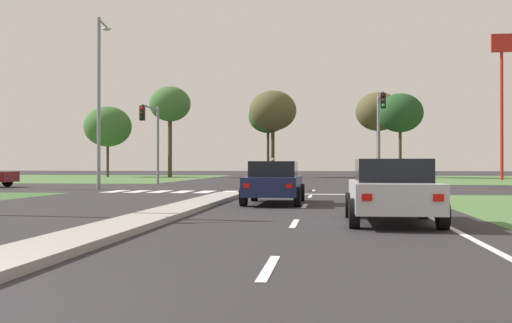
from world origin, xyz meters
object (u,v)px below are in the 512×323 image
pedestrian_at_median (273,167)px  treeline_second (170,105)px  car_black_fourth (263,170)px  treeline_near (108,127)px  car_navy_near (274,182)px  street_lamp_second (100,94)px  treeline_fourth (268,117)px  car_silver_third (392,190)px  traffic_signal_far_right (380,122)px  fastfood_pole_sign (502,75)px  treeline_third (273,111)px  treeline_fifth (378,112)px  traffic_signal_far_left (152,130)px  treeline_sixth (400,113)px

pedestrian_at_median → treeline_second: (-13.02, 20.36, 6.69)m
car_black_fourth → treeline_near: treeline_near is taller
car_navy_near → street_lamp_second: (-10.67, 11.23, 4.51)m
treeline_near → treeline_fourth: bearing=1.6°
car_navy_near → treeline_near: (-22.77, 44.75, 4.90)m
car_silver_third → traffic_signal_far_right: (1.88, 25.78, 3.34)m
pedestrian_at_median → fastfood_pole_sign: fastfood_pole_sign is taller
treeline_fourth → treeline_third: bearing=-60.0°
pedestrian_at_median → treeline_fifth: treeline_fifth is taller
car_black_fourth → fastfood_pole_sign: 23.76m
fastfood_pole_sign → treeline_fifth: fastfood_pole_sign is taller
pedestrian_at_median → treeline_third: 22.48m
fastfood_pole_sign → traffic_signal_far_left: bearing=-149.8°
pedestrian_at_median → treeline_near: size_ratio=0.21×
treeline_fourth → treeline_sixth: (13.90, -2.55, 0.02)m
fastfood_pole_sign → car_black_fourth: bearing=168.2°
treeline_third → treeline_fifth: treeline_third is taller
treeline_sixth → street_lamp_second: bearing=-122.3°
treeline_third → car_silver_third: bearing=-81.7°
car_silver_third → pedestrian_at_median: (-5.42, 29.28, 0.41)m
treeline_fifth → treeline_sixth: (2.00, -2.47, -0.36)m
car_silver_third → traffic_signal_far_right: size_ratio=0.69×
treeline_near → traffic_signal_far_right: bearing=-42.5°
treeline_fourth → fastfood_pole_sign: bearing=-25.7°
car_silver_third → car_black_fourth: (-7.97, 45.98, 0.07)m
car_navy_near → car_black_fourth: (-4.66, 39.31, 0.07)m
pedestrian_at_median → treeline_fourth: bearing=20.1°
treeline_fourth → treeline_second: bearing=-167.6°
car_navy_near → treeline_second: 46.11m
street_lamp_second → treeline_near: 35.64m
pedestrian_at_median → fastfood_pole_sign: 24.12m
traffic_signal_far_left → treeline_third: 26.06m
fastfood_pole_sign → treeline_fourth: (-21.77, 10.47, -2.67)m
car_silver_third → fastfood_pole_sign: fastfood_pole_sign is taller
treeline_fourth → treeline_fifth: size_ratio=0.93×
traffic_signal_far_right → treeline_second: (-20.32, 23.86, 3.76)m
treeline_fourth → treeline_fifth: 11.91m
car_black_fourth → treeline_fifth: bearing=-153.7°
car_black_fourth → fastfood_pole_sign: bearing=168.2°
pedestrian_at_median → treeline_third: bearing=18.8°
treeline_near → street_lamp_second: bearing=-70.2°
treeline_near → treeline_third: size_ratio=0.85×
traffic_signal_far_left → treeline_near: bearing=116.4°
traffic_signal_far_left → treeline_fourth: size_ratio=0.64×
fastfood_pole_sign → treeline_fourth: 24.30m
treeline_near → treeline_sixth: bearing=-3.7°
treeline_second → treeline_sixth: treeline_second is taller
car_navy_near → pedestrian_at_median: (-2.11, 22.61, 0.42)m
street_lamp_second → treeline_sixth: street_lamp_second is taller
street_lamp_second → pedestrian_at_median: (8.56, 11.38, -4.09)m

